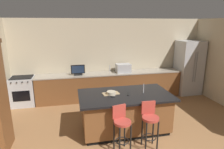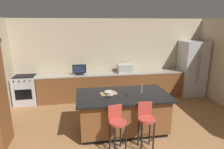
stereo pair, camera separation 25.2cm
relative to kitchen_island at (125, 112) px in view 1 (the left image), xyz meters
The scene contains 15 objects.
wall_back 2.62m from the kitchen_island, 86.50° to the left, with size 7.06×0.12×2.68m, color beige.
counter_back 2.09m from the kitchen_island, 87.59° to the left, with size 4.90×0.62×0.90m.
kitchen_island is the anchor object (origin of this frame).
refrigerator 3.62m from the kitchen_island, 34.30° to the left, with size 0.83×0.78×1.93m.
range_oven 3.43m from the kitchen_island, 142.54° to the left, with size 0.70×0.63×0.92m.
microwave 2.22m from the kitchen_island, 75.98° to the left, with size 0.48×0.36×0.29m, color #B7BABF.
tv_monitor 2.34m from the kitchen_island, 116.23° to the left, with size 0.44×0.16×0.33m.
sink_faucet_back 2.26m from the kitchen_island, 88.09° to the left, with size 0.02×0.02×0.24m, color #B2B2B7.
sink_faucet_island 0.72m from the kitchen_island, ahead, with size 0.02×0.02×0.22m, color #B2B2B7.
bar_stool_left 0.82m from the kitchen_island, 110.46° to the right, with size 0.35×0.37×0.96m.
bar_stool_right 0.83m from the kitchen_island, 68.13° to the right, with size 0.34×0.34×0.98m.
fruit_bowl 0.59m from the kitchen_island, behind, with size 0.21×0.21×0.08m, color beige.
cell_phone 0.57m from the kitchen_island, 165.33° to the right, with size 0.07×0.15×0.01m, color black.
tv_remote 0.46m from the kitchen_island, 33.60° to the right, with size 0.04×0.17×0.02m, color black.
cutting_board 0.57m from the kitchen_island, 164.82° to the left, with size 0.39×0.20×0.02m, color tan.
Camera 1 is at (-1.33, -1.81, 2.52)m, focal length 30.64 mm.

